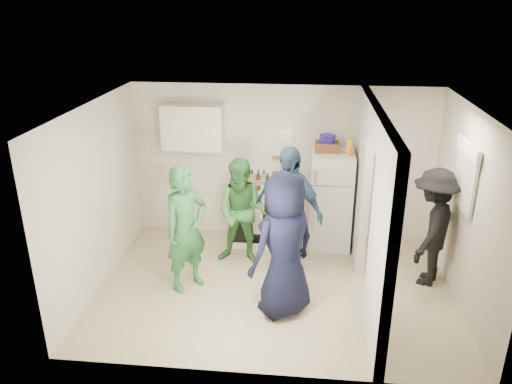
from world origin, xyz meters
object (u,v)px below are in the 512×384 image
blue_bowl (327,138)px  person_green_center (243,212)px  person_green_left (186,229)px  wicker_basket (327,147)px  yellow_cup_stack_top (349,147)px  person_nook (432,228)px  person_navy (284,246)px  fridge (331,201)px  person_denim (288,210)px  stove (256,215)px

blue_bowl → person_green_center: bearing=-149.8°
blue_bowl → person_green_left: blue_bowl is taller
wicker_basket → person_green_left: bearing=-141.7°
yellow_cup_stack_top → person_green_left: (-2.18, -1.32, -0.81)m
wicker_basket → person_green_left: (-1.86, -1.47, -0.76)m
blue_bowl → person_nook: 1.97m
person_navy → person_nook: person_navy is taller
fridge → person_nook: size_ratio=0.93×
wicker_basket → person_denim: (-0.53, -0.86, -0.69)m
wicker_basket → person_green_center: (-1.20, -0.70, -0.83)m
fridge → person_green_center: (-1.30, -0.65, 0.03)m
blue_bowl → person_denim: bearing=-121.8°
person_green_center → person_navy: size_ratio=0.86×
wicker_basket → person_green_left: person_green_left is taller
stove → person_green_center: bearing=-100.7°
yellow_cup_stack_top → person_denim: person_denim is taller
person_navy → person_nook: (1.96, 0.91, -0.10)m
stove → person_denim: (0.54, -0.84, 0.48)m
stove → person_navy: person_navy is taller
person_nook → yellow_cup_stack_top: bearing=-101.0°
person_denim → person_nook: (1.96, -0.14, -0.11)m
stove → wicker_basket: bearing=1.1°
yellow_cup_stack_top → person_navy: bearing=-115.9°
stove → yellow_cup_stack_top: (1.39, -0.13, 1.22)m
yellow_cup_stack_top → person_green_left: size_ratio=0.14×
wicker_basket → yellow_cup_stack_top: (0.32, -0.15, 0.05)m
blue_bowl → yellow_cup_stack_top: 0.36m
person_nook → person_denim: bearing=-67.5°
wicker_basket → person_green_center: 1.62m
stove → person_denim: person_denim is taller
stove → yellow_cup_stack_top: 1.86m
stove → person_green_center: person_green_center is taller
wicker_basket → person_denim: 1.23m
stove → person_nook: bearing=-21.4°
person_green_left → stove: bearing=13.2°
wicker_basket → person_navy: bearing=-105.7°
fridge → yellow_cup_stack_top: size_ratio=6.22×
fridge → blue_bowl: 0.99m
yellow_cup_stack_top → person_green_left: bearing=-148.8°
person_denim → person_navy: person_denim is taller
wicker_basket → yellow_cup_stack_top: bearing=-25.1°
person_nook → person_green_center: bearing=-70.0°
blue_bowl → yellow_cup_stack_top: size_ratio=0.96×
person_green_left → person_green_center: person_green_left is taller
person_green_center → person_denim: (0.67, -0.16, 0.14)m
stove → blue_bowl: (1.07, 0.02, 1.30)m
wicker_basket → person_navy: (-0.54, -1.91, -0.70)m
wicker_basket → yellow_cup_stack_top: size_ratio=1.40×
stove → wicker_basket: (1.07, 0.02, 1.17)m
yellow_cup_stack_top → wicker_basket: bearing=154.9°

